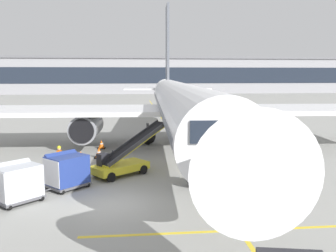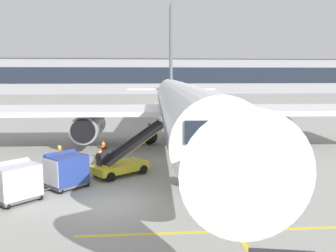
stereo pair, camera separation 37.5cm
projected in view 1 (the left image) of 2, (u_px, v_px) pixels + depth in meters
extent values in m
plane|color=gray|center=(113.00, 205.00, 17.00)|extent=(600.00, 600.00, 0.00)
cylinder|color=white|center=(180.00, 104.00, 29.66)|extent=(5.07, 35.29, 3.53)
cube|color=slate|center=(180.00, 104.00, 29.66)|extent=(5.04, 33.88, 0.42)
cone|color=white|center=(239.00, 159.00, 10.53)|extent=(3.50, 3.67, 3.35)
cone|color=white|center=(167.00, 90.00, 49.79)|extent=(3.24, 5.77, 3.00)
cube|color=white|center=(70.00, 110.00, 30.10)|extent=(17.00, 7.76, 0.36)
cylinder|color=#93969E|center=(87.00, 127.00, 29.67)|extent=(2.39, 4.66, 2.19)
cylinder|color=black|center=(82.00, 131.00, 27.36)|extent=(1.86, 0.20, 1.86)
cube|color=white|center=(285.00, 109.00, 31.10)|extent=(17.00, 7.76, 0.36)
cylinder|color=#93969E|center=(270.00, 125.00, 30.50)|extent=(2.39, 4.66, 2.19)
cylinder|color=black|center=(280.00, 130.00, 28.20)|extent=(1.86, 0.20, 1.86)
cube|color=slate|center=(167.00, 47.00, 47.59)|extent=(0.46, 4.23, 10.55)
cube|color=white|center=(168.00, 89.00, 48.08)|extent=(11.47, 3.31, 0.20)
cube|color=#1E2633|center=(222.00, 129.00, 12.90)|extent=(2.54, 1.69, 0.78)
cylinder|color=#47474C|center=(197.00, 164.00, 19.56)|extent=(0.22, 0.22, 1.14)
sphere|color=black|center=(197.00, 174.00, 19.64)|extent=(1.40, 1.40, 1.40)
cylinder|color=#47474C|center=(148.00, 130.00, 31.58)|extent=(0.22, 0.22, 1.14)
sphere|color=black|center=(148.00, 136.00, 31.66)|extent=(1.40, 1.40, 1.40)
cylinder|color=#47474C|center=(208.00, 129.00, 31.87)|extent=(0.22, 0.22, 1.14)
sphere|color=black|center=(208.00, 136.00, 31.95)|extent=(1.40, 1.40, 1.40)
cube|color=gold|center=(120.00, 167.00, 21.88)|extent=(3.66, 3.35, 0.44)
cube|color=black|center=(103.00, 159.00, 21.42)|extent=(0.82, 0.81, 0.70)
cylinder|color=#333338|center=(113.00, 157.00, 21.87)|extent=(0.08, 0.08, 0.80)
cube|color=gold|center=(135.00, 144.00, 22.51)|extent=(4.34, 3.67, 2.28)
cube|color=black|center=(135.00, 142.00, 22.49)|extent=(4.14, 3.47, 2.12)
cube|color=#333338|center=(140.00, 143.00, 22.18)|extent=(3.78, 2.97, 2.31)
cube|color=#333338|center=(131.00, 141.00, 22.80)|extent=(3.78, 2.97, 2.31)
cylinder|color=black|center=(143.00, 170.00, 22.20)|extent=(0.56, 0.50, 0.56)
cylinder|color=black|center=(128.00, 165.00, 23.25)|extent=(0.56, 0.50, 0.56)
cylinder|color=black|center=(111.00, 177.00, 20.57)|extent=(0.56, 0.50, 0.56)
cylinder|color=black|center=(96.00, 172.00, 21.62)|extent=(0.56, 0.50, 0.56)
cube|color=#515156|center=(68.00, 184.00, 19.46)|extent=(2.55, 2.54, 0.12)
cylinder|color=#4C4C51|center=(45.00, 191.00, 18.44)|extent=(0.55, 0.54, 0.07)
cube|color=navy|center=(67.00, 170.00, 19.35)|extent=(2.41, 2.40, 1.50)
cube|color=navy|center=(62.00, 159.00, 19.53)|extent=(1.90, 1.88, 0.74)
cube|color=silver|center=(51.00, 173.00, 18.61)|extent=(1.03, 1.05, 1.38)
sphere|color=black|center=(47.00, 186.00, 19.29)|extent=(0.30, 0.30, 0.30)
sphere|color=black|center=(62.00, 192.00, 18.43)|extent=(0.30, 0.30, 0.30)
sphere|color=black|center=(73.00, 180.00, 20.51)|extent=(0.30, 0.30, 0.30)
sphere|color=black|center=(88.00, 184.00, 19.64)|extent=(0.30, 0.30, 0.30)
cube|color=#515156|center=(18.00, 198.00, 17.33)|extent=(2.55, 2.54, 0.12)
cube|color=silver|center=(17.00, 181.00, 17.21)|extent=(2.41, 2.40, 1.50)
cube|color=silver|center=(13.00, 169.00, 17.40)|extent=(1.90, 1.88, 0.74)
sphere|color=black|center=(9.00, 207.00, 16.30)|extent=(0.30, 0.30, 0.30)
sphere|color=black|center=(27.00, 192.00, 18.37)|extent=(0.30, 0.30, 0.30)
sphere|color=black|center=(42.00, 198.00, 17.51)|extent=(0.30, 0.30, 0.30)
cylinder|color=#333847|center=(60.00, 166.00, 22.38)|extent=(0.15, 0.15, 0.86)
cylinder|color=#333847|center=(59.00, 167.00, 22.20)|extent=(0.15, 0.15, 0.86)
cube|color=orange|center=(59.00, 155.00, 22.19)|extent=(0.27, 0.40, 0.58)
cube|color=white|center=(61.00, 155.00, 22.19)|extent=(0.04, 0.34, 0.08)
sphere|color=beige|center=(59.00, 149.00, 22.13)|extent=(0.21, 0.21, 0.21)
sphere|color=yellow|center=(59.00, 147.00, 22.12)|extent=(0.23, 0.23, 0.23)
cylinder|color=orange|center=(60.00, 155.00, 22.43)|extent=(0.09, 0.09, 0.56)
cylinder|color=orange|center=(58.00, 157.00, 21.96)|extent=(0.09, 0.09, 0.56)
cylinder|color=#333847|center=(76.00, 178.00, 19.93)|extent=(0.15, 0.15, 0.86)
cylinder|color=#333847|center=(79.00, 177.00, 20.08)|extent=(0.15, 0.15, 0.86)
cube|color=orange|center=(77.00, 164.00, 19.91)|extent=(0.42, 0.45, 0.58)
cube|color=white|center=(75.00, 164.00, 19.97)|extent=(0.21, 0.28, 0.08)
sphere|color=#9E7051|center=(77.00, 157.00, 19.85)|extent=(0.21, 0.21, 0.21)
sphere|color=yellow|center=(77.00, 156.00, 19.84)|extent=(0.23, 0.23, 0.23)
cylinder|color=orange|center=(74.00, 166.00, 19.71)|extent=(0.09, 0.09, 0.56)
cylinder|color=orange|center=(80.00, 164.00, 20.12)|extent=(0.09, 0.09, 0.56)
cube|color=black|center=(81.00, 162.00, 25.19)|extent=(0.70, 0.70, 0.05)
cone|color=orange|center=(81.00, 156.00, 25.14)|extent=(0.56, 0.56, 0.74)
cylinder|color=white|center=(81.00, 156.00, 25.13)|extent=(0.31, 0.31, 0.09)
cube|color=black|center=(101.00, 148.00, 29.87)|extent=(0.63, 0.63, 0.05)
cone|color=orange|center=(101.00, 144.00, 29.82)|extent=(0.51, 0.51, 0.67)
cylinder|color=white|center=(101.00, 144.00, 29.81)|extent=(0.28, 0.28, 0.08)
cube|color=black|center=(99.00, 158.00, 26.54)|extent=(0.68, 0.68, 0.05)
cone|color=orange|center=(99.00, 152.00, 26.49)|extent=(0.55, 0.55, 0.72)
cylinder|color=white|center=(99.00, 152.00, 26.48)|extent=(0.30, 0.30, 0.09)
cube|color=yellow|center=(182.00, 148.00, 30.18)|extent=(0.20, 110.00, 0.01)
cube|color=yellow|center=(234.00, 231.00, 14.18)|extent=(12.00, 0.20, 0.01)
cube|color=#939399|center=(140.00, 76.00, 120.37)|extent=(136.07, 16.19, 10.89)
cube|color=#1E2633|center=(141.00, 75.00, 112.31)|extent=(131.98, 0.10, 4.90)
cube|color=slate|center=(140.00, 58.00, 117.96)|extent=(134.70, 13.76, 0.70)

